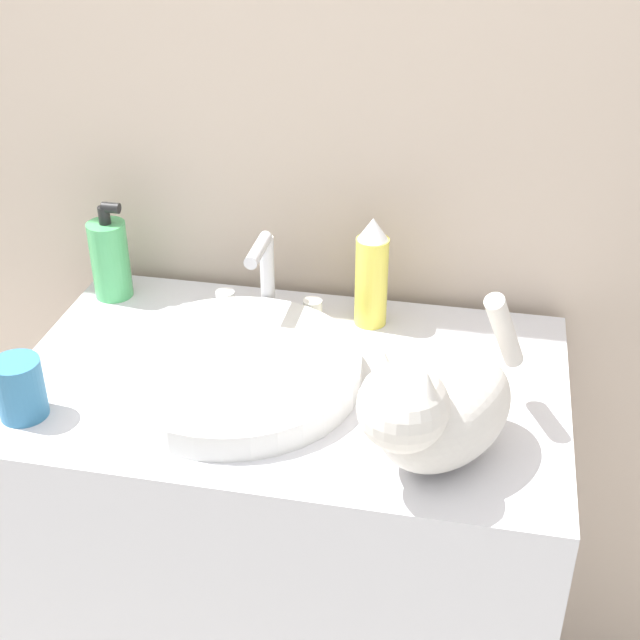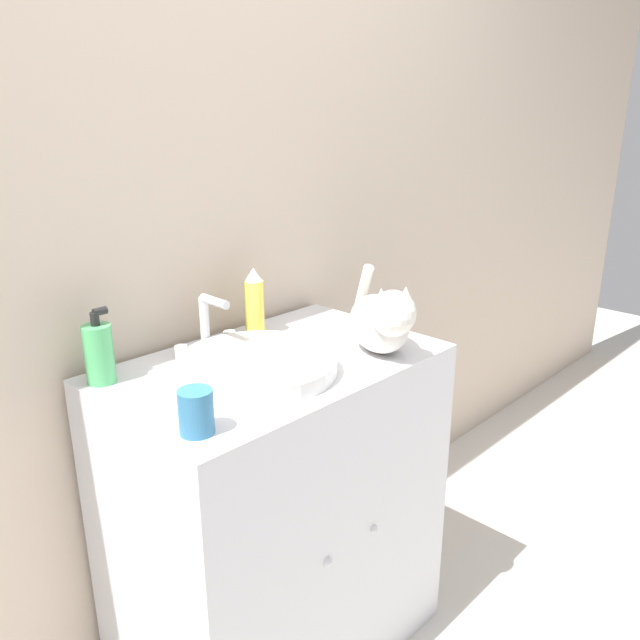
% 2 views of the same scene
% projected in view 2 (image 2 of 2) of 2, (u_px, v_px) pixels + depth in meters
% --- Properties ---
extents(wall_back, '(6.00, 0.05, 2.50)m').
position_uv_depth(wall_back, '(192.00, 205.00, 1.64)').
color(wall_back, '#C6B29E').
rests_on(wall_back, ground_plane).
extents(vanity_cabinet, '(0.83, 0.54, 0.89)m').
position_uv_depth(vanity_cabinet, '(278.00, 514.00, 1.69)').
color(vanity_cabinet, silver).
rests_on(vanity_cabinet, ground_plane).
extents(sink_basin, '(0.38, 0.38, 0.04)m').
position_uv_depth(sink_basin, '(257.00, 365.00, 1.47)').
color(sink_basin, silver).
rests_on(sink_basin, vanity_cabinet).
extents(faucet, '(0.18, 0.11, 0.16)m').
position_uv_depth(faucet, '(207.00, 327.00, 1.58)').
color(faucet, silver).
rests_on(faucet, vanity_cabinet).
extents(cat, '(0.24, 0.32, 0.20)m').
position_uv_depth(cat, '(382.00, 320.00, 1.58)').
color(cat, silver).
rests_on(cat, vanity_cabinet).
extents(soap_bottle, '(0.07, 0.07, 0.18)m').
position_uv_depth(soap_bottle, '(99.00, 353.00, 1.41)').
color(soap_bottle, '#4CB266').
rests_on(soap_bottle, vanity_cabinet).
extents(spray_bottle, '(0.05, 0.05, 0.19)m').
position_uv_depth(spray_bottle, '(254.00, 303.00, 1.71)').
color(spray_bottle, '#EADB4C').
rests_on(spray_bottle, vanity_cabinet).
extents(cup, '(0.07, 0.07, 0.09)m').
position_uv_depth(cup, '(196.00, 412.00, 1.19)').
color(cup, teal).
rests_on(cup, vanity_cabinet).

